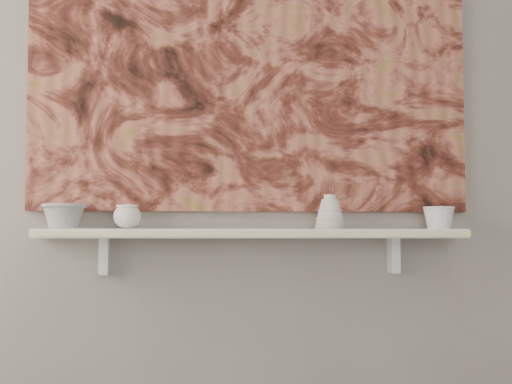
{
  "coord_description": "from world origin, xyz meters",
  "views": [
    {
      "loc": [
        -0.21,
        -0.83,
        0.91
      ],
      "look_at": [
        0.01,
        1.49,
        1.05
      ],
      "focal_mm": 50.0,
      "sensor_mm": 36.0,
      "label": 1
    }
  ],
  "objects": [
    {
      "name": "shelf_stripe",
      "position": [
        0.0,
        1.41,
        0.92
      ],
      "size": [
        1.4,
        0.01,
        0.02
      ],
      "primitive_type": "cube",
      "color": "beige",
      "rests_on": "shelf"
    },
    {
      "name": "house_motif",
      "position": [
        0.45,
        1.57,
        1.23
      ],
      "size": [
        0.09,
        0.0,
        0.08
      ],
      "primitive_type": "cube",
      "color": "black",
      "rests_on": "painting"
    },
    {
      "name": "painting",
      "position": [
        0.0,
        1.59,
        1.54
      ],
      "size": [
        1.5,
        0.02,
        1.1
      ],
      "primitive_type": "cube",
      "color": "#5F281F",
      "rests_on": "wall_back"
    },
    {
      "name": "bracket_right",
      "position": [
        0.49,
        1.57,
        0.84
      ],
      "size": [
        0.03,
        0.06,
        0.12
      ],
      "primitive_type": "cube",
      "color": "silver",
      "rests_on": "wall_back"
    },
    {
      "name": "cup_cream",
      "position": [
        -0.41,
        1.51,
        0.97
      ],
      "size": [
        0.1,
        0.1,
        0.08
      ],
      "primitive_type": null,
      "rotation": [
        0.0,
        0.0,
        -0.13
      ],
      "color": "beige",
      "rests_on": "shelf"
    },
    {
      "name": "bowl_white",
      "position": [
        0.63,
        1.51,
        0.97
      ],
      "size": [
        0.12,
        0.12,
        0.08
      ],
      "primitive_type": null,
      "rotation": [
        0.0,
        0.0,
        -0.17
      ],
      "color": "silver",
      "rests_on": "shelf"
    },
    {
      "name": "bowl_grey",
      "position": [
        -0.61,
        1.51,
        0.97
      ],
      "size": [
        0.17,
        0.17,
        0.08
      ],
      "primitive_type": null,
      "rotation": [
        0.0,
        0.0,
        0.17
      ],
      "color": "gray",
      "rests_on": "shelf"
    },
    {
      "name": "bell_vessel",
      "position": [
        0.26,
        1.51,
        0.99
      ],
      "size": [
        0.13,
        0.13,
        0.12
      ],
      "primitive_type": null,
      "rotation": [
        0.0,
        0.0,
        0.26
      ],
      "color": "beige",
      "rests_on": "shelf"
    },
    {
      "name": "shelf",
      "position": [
        0.0,
        1.51,
        0.92
      ],
      "size": [
        1.4,
        0.18,
        0.03
      ],
      "primitive_type": "cube",
      "color": "silver",
      "rests_on": "wall_back"
    },
    {
      "name": "wall_back",
      "position": [
        0.0,
        1.6,
        1.35
      ],
      "size": [
        3.6,
        0.0,
        3.6
      ],
      "primitive_type": "plane",
      "rotation": [
        1.57,
        0.0,
        0.0
      ],
      "color": "gray",
      "rests_on": "floor"
    },
    {
      "name": "bracket_left",
      "position": [
        -0.49,
        1.57,
        0.84
      ],
      "size": [
        0.03,
        0.06,
        0.12
      ],
      "primitive_type": "cube",
      "color": "silver",
      "rests_on": "wall_back"
    }
  ]
}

